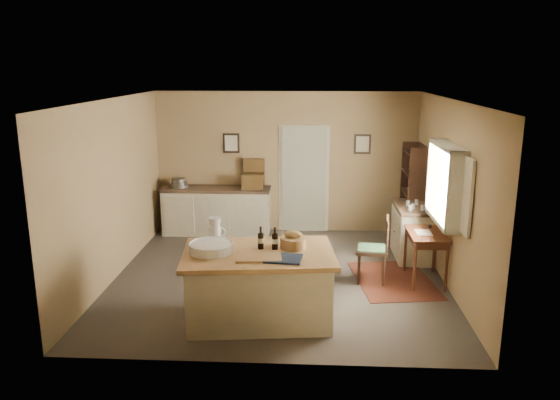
# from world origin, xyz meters

# --- Properties ---
(ground) EXTENTS (5.00, 5.00, 0.00)m
(ground) POSITION_xyz_m (0.00, 0.00, 0.00)
(ground) COLOR brown
(ground) RESTS_ON ground
(wall_back) EXTENTS (5.00, 0.10, 2.70)m
(wall_back) POSITION_xyz_m (0.00, 2.50, 1.35)
(wall_back) COLOR #957851
(wall_back) RESTS_ON ground
(wall_front) EXTENTS (5.00, 0.10, 2.70)m
(wall_front) POSITION_xyz_m (0.00, -2.50, 1.35)
(wall_front) COLOR #957851
(wall_front) RESTS_ON ground
(wall_left) EXTENTS (0.10, 5.00, 2.70)m
(wall_left) POSITION_xyz_m (-2.50, 0.00, 1.35)
(wall_left) COLOR #957851
(wall_left) RESTS_ON ground
(wall_right) EXTENTS (0.10, 5.00, 2.70)m
(wall_right) POSITION_xyz_m (2.50, 0.00, 1.35)
(wall_right) COLOR #957851
(wall_right) RESTS_ON ground
(ceiling) EXTENTS (5.00, 5.00, 0.00)m
(ceiling) POSITION_xyz_m (0.00, 0.00, 2.70)
(ceiling) COLOR silver
(ceiling) RESTS_ON wall_back
(door) EXTENTS (0.97, 0.06, 2.11)m
(door) POSITION_xyz_m (0.35, 2.47, 1.05)
(door) COLOR #A7A58D
(door) RESTS_ON ground
(framed_prints) EXTENTS (2.82, 0.02, 0.38)m
(framed_prints) POSITION_xyz_m (0.20, 2.48, 1.72)
(framed_prints) COLOR black
(framed_prints) RESTS_ON ground
(window) EXTENTS (0.25, 1.99, 1.12)m
(window) POSITION_xyz_m (2.42, -0.20, 1.55)
(window) COLOR beige
(window) RESTS_ON ground
(work_island) EXTENTS (2.00, 1.42, 1.20)m
(work_island) POSITION_xyz_m (-0.18, -1.42, 0.48)
(work_island) COLOR beige
(work_island) RESTS_ON ground
(sideboard) EXTENTS (2.07, 0.59, 1.18)m
(sideboard) POSITION_xyz_m (-1.31, 2.20, 0.48)
(sideboard) COLOR beige
(sideboard) RESTS_ON ground
(rug) EXTENTS (1.31, 1.73, 0.01)m
(rug) POSITION_xyz_m (1.75, -0.03, 0.00)
(rug) COLOR #4E200F
(rug) RESTS_ON ground
(writing_desk) EXTENTS (0.53, 0.87, 0.82)m
(writing_desk) POSITION_xyz_m (2.20, -0.03, 0.67)
(writing_desk) COLOR #3D1C10
(writing_desk) RESTS_ON ground
(desk_chair) EXTENTS (0.52, 0.52, 0.99)m
(desk_chair) POSITION_xyz_m (1.40, -0.07, 0.49)
(desk_chair) COLOR #301C13
(desk_chair) RESTS_ON ground
(right_cabinet) EXTENTS (0.59, 1.07, 0.99)m
(right_cabinet) POSITION_xyz_m (2.20, 1.03, 0.46)
(right_cabinet) COLOR beige
(right_cabinet) RESTS_ON ground
(shelving_unit) EXTENTS (0.31, 0.82, 1.81)m
(shelving_unit) POSITION_xyz_m (2.35, 1.79, 0.90)
(shelving_unit) COLOR #301C13
(shelving_unit) RESTS_ON ground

